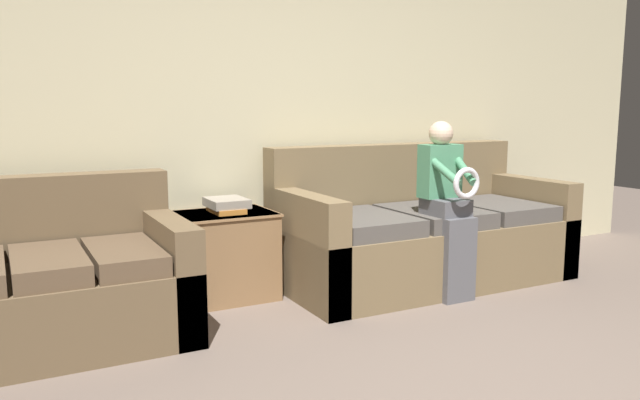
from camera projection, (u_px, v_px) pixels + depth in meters
wall_back at (283, 107)px, 4.53m from camera, size 7.30×0.06×2.55m
couch_main at (420, 234)px, 4.60m from camera, size 2.13×0.98×0.99m
couch_side at (48, 286)px, 3.39m from camera, size 1.46×0.96×0.88m
child_left_seated at (448, 201)px, 4.14m from camera, size 0.28×0.37×1.18m
side_shelf at (227, 254)px, 4.16m from camera, size 0.62×0.50×0.58m
book_stack at (227, 205)px, 4.12m from camera, size 0.24×0.31×0.09m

